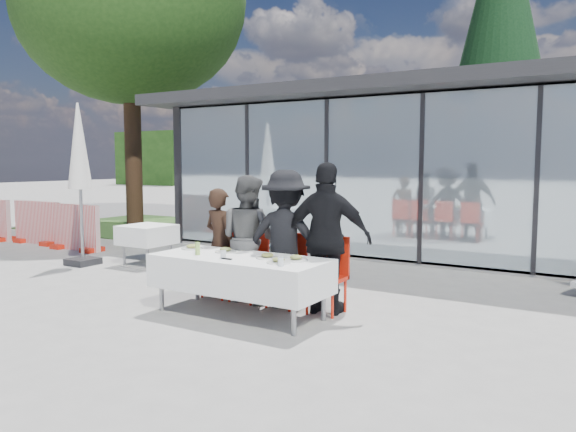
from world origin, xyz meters
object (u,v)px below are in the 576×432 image
Objects in this scene: diner_d at (327,238)px; spare_table_left at (147,235)px; plate_d at (296,259)px; juice_bottle at (198,249)px; diner_c at (286,239)px; diner_chair_c at (289,266)px; conifer_tree at (500,32)px; plate_extra at (279,261)px; plate_a at (192,247)px; diner_chair_a at (223,258)px; dining_table at (240,273)px; folded_eyeglasses at (227,259)px; plate_b at (226,250)px; market_umbrella at (79,158)px; diner_chair_b at (251,262)px; plate_c at (267,256)px; diner_a at (220,243)px; deciduous_tree at (129,5)px; diner_chair_d at (330,271)px; diner_b at (248,239)px.

diner_d is 2.24× the size of spare_table_left.
juice_bottle is (-1.28, -0.30, 0.06)m from plate_d.
plate_d is (0.49, -0.55, -0.14)m from diner_c.
diner_chair_c is 13.77m from conifer_tree.
plate_a is at bearing 170.14° from plate_extra.
diner_c is 6.42× the size of plate_a.
dining_table is at bearing -41.53° from diner_chair_a.
plate_a is (-1.17, -0.53, -0.14)m from diner_c.
plate_extra reaches higher than folded_eyeglasses.
diner_chair_c is (1.10, 0.00, 0.00)m from diner_chair_a.
juice_bottle reaches higher than plate_b.
plate_b is 0.09× the size of market_umbrella.
spare_table_left is (-3.86, 1.27, -0.36)m from diner_c.
plate_c is (0.73, -0.68, 0.24)m from diner_chair_b.
diner_a is at bearing 151.95° from plate_extra.
folded_eyeglasses is at bearing -70.68° from diner_chair_b.
diner_d is at bearing -6.17° from market_umbrella.
diner_chair_a is 3.44× the size of plate_d.
diner_chair_d is at bearing -30.56° from deciduous_tree.
diner_d is (1.72, 0.00, 0.19)m from diner_a.
market_umbrella is at bearing 174.59° from diner_chair_d.
spare_table_left is at bearing 157.29° from plate_d.
diner_a is at bearing -24.73° from spare_table_left.
plate_d is at bearing 71.04° from plate_extra.
folded_eyeglasses is (0.90, -0.39, -0.02)m from plate_a.
diner_b is 0.91× the size of diner_d.
deciduous_tree reaches higher than diner_a.
deciduous_tree reaches higher than plate_b.
diner_chair_a is (-0.85, 0.75, -0.00)m from dining_table.
plate_c is at bearing 37.92° from diner_d.
diner_chair_c is 3.44× the size of plate_a.
diner_chair_b is at bearing -34.14° from deciduous_tree.
diner_d reaches higher than diner_chair_b.
diner_b is 4.43m from market_umbrella.
diner_chair_d is at bearing 78.20° from plate_d.
deciduous_tree is (-8.16, 6.57, 5.65)m from juice_bottle.
market_umbrella reaches higher than folded_eyeglasses.
plate_b is 1.00× the size of plate_d.
diner_chair_b is 0.85m from plate_a.
deciduous_tree reaches higher than diner_c.
conifer_tree is (0.32, 13.64, 5.23)m from folded_eyeglasses.
conifer_tree is (-0.06, 13.32, 5.21)m from plate_c.
diner_b is 1.79× the size of diner_chair_b.
conifer_tree is (0.67, 12.65, 5.45)m from diner_chair_b.
market_umbrella reaches higher than plate_c.
plate_a and plate_b have the same top height.
diner_b reaches higher than plate_d.
diner_chair_c is at bearing 180.00° from diner_chair_d.
market_umbrella reaches higher than plate_b.
plate_b is at bearing -154.87° from diner_chair_d.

